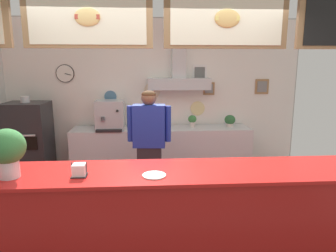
# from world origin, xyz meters

# --- Properties ---
(back_wall_assembly) EXTENTS (5.34, 2.85, 2.82)m
(back_wall_assembly) POSITION_xyz_m (0.03, 2.55, 1.51)
(back_wall_assembly) COLOR #9E9E99
(back_wall_assembly) RESTS_ON ground_plane
(service_counter) EXTENTS (4.69, 0.71, 1.06)m
(service_counter) POSITION_xyz_m (0.00, -0.25, 0.53)
(service_counter) COLOR #B21916
(service_counter) RESTS_ON ground_plane
(back_prep_counter) EXTENTS (3.11, 0.59, 0.92)m
(back_prep_counter) POSITION_xyz_m (0.13, 2.35, 0.45)
(back_prep_counter) COLOR silver
(back_prep_counter) RESTS_ON ground_plane
(pizza_oven) EXTENTS (0.66, 0.65, 1.51)m
(pizza_oven) POSITION_xyz_m (-2.06, 2.08, 0.71)
(pizza_oven) COLOR #232326
(pizza_oven) RESTS_ON ground_plane
(shop_worker) EXTENTS (0.58, 0.25, 1.67)m
(shop_worker) POSITION_xyz_m (-0.09, 1.11, 0.90)
(shop_worker) COLOR #232328
(shop_worker) RESTS_ON ground_plane
(espresso_machine) EXTENTS (0.47, 0.51, 0.50)m
(espresso_machine) POSITION_xyz_m (-0.75, 2.32, 1.16)
(espresso_machine) COLOR #B7BABF
(espresso_machine) RESTS_ON back_prep_counter
(potted_sage) EXTENTS (0.19, 0.19, 0.21)m
(potted_sage) POSITION_xyz_m (1.35, 2.37, 1.03)
(potted_sage) COLOR beige
(potted_sage) RESTS_ON back_prep_counter
(potted_thyme) EXTENTS (0.15, 0.15, 0.22)m
(potted_thyme) POSITION_xyz_m (0.67, 2.36, 1.04)
(potted_thyme) COLOR beige
(potted_thyme) RESTS_ON back_prep_counter
(napkin_holder) EXTENTS (0.13, 0.13, 0.12)m
(napkin_holder) POSITION_xyz_m (-0.70, -0.35, 1.11)
(napkin_holder) COLOR #262628
(napkin_holder) RESTS_ON service_counter
(basil_vase) EXTENTS (0.30, 0.30, 0.42)m
(basil_vase) POSITION_xyz_m (-1.29, -0.34, 1.29)
(basil_vase) COLOR silver
(basil_vase) RESTS_ON service_counter
(condiment_plate) EXTENTS (0.20, 0.20, 0.01)m
(condiment_plate) POSITION_xyz_m (-0.06, -0.39, 1.06)
(condiment_plate) COLOR white
(condiment_plate) RESTS_ON service_counter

